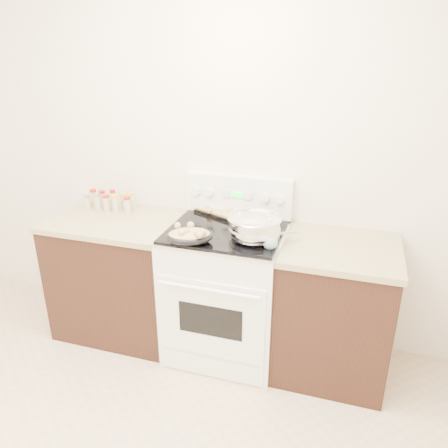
% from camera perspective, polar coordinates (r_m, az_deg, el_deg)
% --- Properties ---
extents(counter_left, '(0.93, 0.67, 0.92)m').
position_cam_1_polar(counter_left, '(3.39, -13.31, -6.46)').
color(counter_left, black).
rests_on(counter_left, ground).
extents(counter_right, '(0.73, 0.67, 0.92)m').
position_cam_1_polar(counter_right, '(2.99, 14.09, -10.76)').
color(counter_right, black).
rests_on(counter_right, ground).
extents(kitchen_range, '(0.78, 0.73, 1.22)m').
position_cam_1_polar(kitchen_range, '(3.07, 0.31, -8.46)').
color(kitchen_range, white).
rests_on(kitchen_range, ground).
extents(mixing_bowl, '(0.40, 0.40, 0.20)m').
position_cam_1_polar(mixing_bowl, '(2.68, 3.98, -0.53)').
color(mixing_bowl, silver).
rests_on(mixing_bowl, kitchen_range).
extents(roasting_pan, '(0.34, 0.29, 0.12)m').
position_cam_1_polar(roasting_pan, '(2.65, -4.52, -1.48)').
color(roasting_pan, black).
rests_on(roasting_pan, kitchen_range).
extents(baking_sheet, '(0.45, 0.39, 0.06)m').
position_cam_1_polar(baking_sheet, '(3.12, 0.21, 1.74)').
color(baking_sheet, black).
rests_on(baking_sheet, kitchen_range).
extents(wooden_spoon, '(0.15, 0.23, 0.04)m').
position_cam_1_polar(wooden_spoon, '(2.86, 1.85, -0.40)').
color(wooden_spoon, '#A7824C').
rests_on(wooden_spoon, kitchen_range).
extents(blue_ladle, '(0.19, 0.26, 0.11)m').
position_cam_1_polar(blue_ladle, '(2.61, 6.21, -2.29)').
color(blue_ladle, '#799FB4').
rests_on(blue_ladle, kitchen_range).
extents(spice_jars, '(0.39, 0.15, 0.13)m').
position_cam_1_polar(spice_jars, '(3.36, -14.63, 2.92)').
color(spice_jars, '#BFB28C').
rests_on(spice_jars, counter_left).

